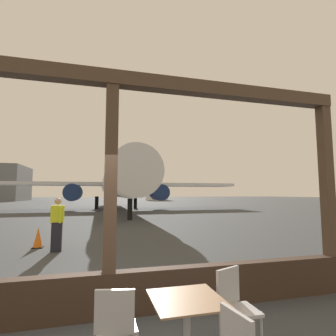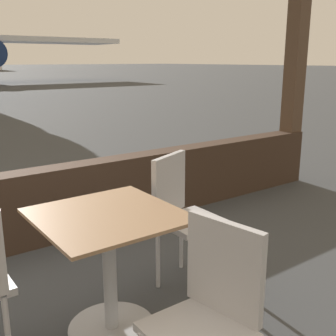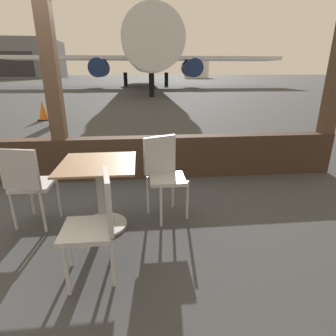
% 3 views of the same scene
% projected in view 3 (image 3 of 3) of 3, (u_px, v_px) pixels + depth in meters
% --- Properties ---
extents(ground_plane, '(220.00, 220.00, 0.00)m').
position_uv_depth(ground_plane, '(131.00, 83.00, 41.86)').
color(ground_plane, '#383A3D').
extents(window_frame, '(8.78, 0.24, 3.92)m').
position_uv_depth(window_frame, '(54.00, 92.00, 3.91)').
color(window_frame, '#38281E').
rests_on(window_frame, ground).
extents(dining_table, '(0.77, 0.77, 0.75)m').
position_uv_depth(dining_table, '(100.00, 191.00, 2.91)').
color(dining_table, '#8C6B4C').
rests_on(dining_table, ground).
extents(cafe_chair_window_left, '(0.50, 0.50, 0.94)m').
position_uv_depth(cafe_chair_window_left, '(164.00, 170.00, 3.14)').
color(cafe_chair_window_left, '#B2B2B7').
rests_on(cafe_chair_window_left, ground).
extents(cafe_chair_window_right, '(0.44, 0.44, 0.91)m').
position_uv_depth(cafe_chair_window_right, '(97.00, 219.00, 2.16)').
color(cafe_chair_window_right, '#B2B2B7').
rests_on(cafe_chair_window_right, ground).
extents(cafe_chair_aisle_left, '(0.45, 0.45, 0.92)m').
position_uv_depth(cafe_chair_aisle_left, '(28.00, 180.00, 2.86)').
color(cafe_chair_aisle_left, '#B2B2B7').
rests_on(cafe_chair_aisle_left, ground).
extents(airplane, '(29.76, 31.68, 10.10)m').
position_uv_depth(airplane, '(146.00, 55.00, 28.81)').
color(airplane, silver).
rests_on(airplane, ground).
extents(ground_crew_worker, '(0.40, 0.51, 1.74)m').
position_uv_depth(ground_crew_worker, '(55.00, 96.00, 8.68)').
color(ground_crew_worker, black).
rests_on(ground_crew_worker, ground).
extents(traffic_cone, '(0.36, 0.36, 0.69)m').
position_uv_depth(traffic_cone, '(43.00, 111.00, 9.59)').
color(traffic_cone, orange).
rests_on(traffic_cone, ground).
extents(distant_hangar, '(24.15, 15.77, 9.21)m').
position_uv_depth(distant_hangar, '(9.00, 59.00, 69.06)').
color(distant_hangar, slate).
rests_on(distant_hangar, ground).
extents(fuel_storage_tank, '(6.54, 6.54, 5.00)m').
position_uv_depth(fuel_storage_tank, '(196.00, 68.00, 71.93)').
color(fuel_storage_tank, white).
rests_on(fuel_storage_tank, ground).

